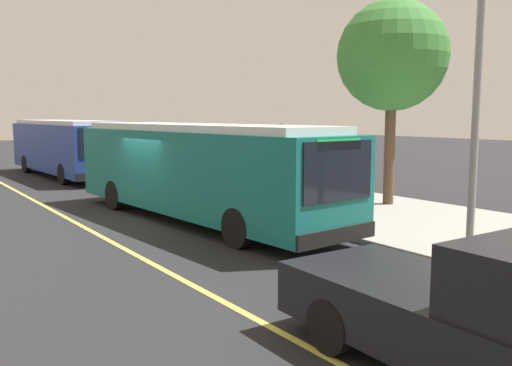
% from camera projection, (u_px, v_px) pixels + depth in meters
% --- Properties ---
extents(ground_plane, '(120.00, 120.00, 0.00)m').
position_uv_depth(ground_plane, '(153.00, 219.00, 16.89)').
color(ground_plane, '#232326').
extents(sidewalk_curb, '(44.00, 6.40, 0.15)m').
position_uv_depth(sidewalk_curb, '(301.00, 199.00, 20.31)').
color(sidewalk_curb, gray).
rests_on(sidewalk_curb, ground_plane).
extents(lane_stripe_center, '(36.00, 0.14, 0.01)m').
position_uv_depth(lane_stripe_center, '(83.00, 227.00, 15.64)').
color(lane_stripe_center, '#E0D64C').
rests_on(lane_stripe_center, ground_plane).
extents(transit_bus_main, '(11.65, 3.33, 2.95)m').
position_uv_depth(transit_bus_main, '(198.00, 168.00, 16.38)').
color(transit_bus_main, '#146B66').
rests_on(transit_bus_main, ground_plane).
extents(transit_bus_second, '(10.95, 2.91, 2.95)m').
position_uv_depth(transit_bus_second, '(65.00, 146.00, 28.23)').
color(transit_bus_second, navy).
rests_on(transit_bus_second, ground_plane).
extents(pickup_truck, '(5.44, 2.12, 1.85)m').
position_uv_depth(pickup_truck, '(499.00, 322.00, 6.20)').
color(pickup_truck, black).
rests_on(pickup_truck, ground_plane).
extents(bus_shelter, '(2.90, 1.60, 2.48)m').
position_uv_depth(bus_shelter, '(286.00, 149.00, 20.98)').
color(bus_shelter, '#333338').
rests_on(bus_shelter, sidewalk_curb).
extents(waiting_bench, '(1.60, 0.48, 0.95)m').
position_uv_depth(waiting_bench, '(292.00, 182.00, 20.94)').
color(waiting_bench, brown).
rests_on(waiting_bench, sidewalk_curb).
extents(route_sign_post, '(0.44, 0.08, 2.80)m').
position_uv_depth(route_sign_post, '(281.00, 154.00, 17.49)').
color(route_sign_post, '#333338').
rests_on(route_sign_post, sidewalk_curb).
extents(pedestrian_commuter, '(0.24, 0.40, 1.69)m').
position_uv_depth(pedestrian_commuter, '(242.00, 171.00, 20.51)').
color(pedestrian_commuter, '#282D47').
rests_on(pedestrian_commuter, sidewalk_curb).
extents(street_tree_near_shelter, '(3.73, 3.73, 6.93)m').
position_uv_depth(street_tree_near_shelter, '(392.00, 56.00, 18.19)').
color(street_tree_near_shelter, brown).
rests_on(street_tree_near_shelter, sidewalk_curb).
extents(utility_pole, '(0.16, 0.16, 6.40)m').
position_uv_depth(utility_pole, '(476.00, 109.00, 11.10)').
color(utility_pole, gray).
rests_on(utility_pole, sidewalk_curb).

